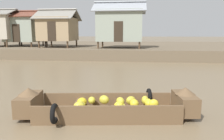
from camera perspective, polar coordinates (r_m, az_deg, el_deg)
ground_plane at (r=12.54m, az=-0.62°, el=-1.10°), size 300.00×300.00×0.00m
riverbank_strip at (r=27.95m, az=3.58°, el=5.80°), size 160.00×20.00×0.95m
banana_boat at (r=6.23m, az=-1.13°, el=-9.54°), size 5.01×2.32×0.84m
stilt_house_left at (r=26.24m, az=-27.44°, el=10.17°), size 4.15×3.66×3.93m
stilt_house_mid_left at (r=25.64m, az=-22.15°, el=10.09°), size 3.99×3.68×3.81m
stilt_house_mid_right at (r=22.90m, az=-13.97°, el=10.56°), size 3.93×3.94×3.80m
stilt_house_right at (r=20.98m, az=2.07°, el=11.71°), size 4.87×3.43×4.34m
vendor_person at (r=22.53m, az=-17.02°, el=8.04°), size 0.44×0.44×1.66m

